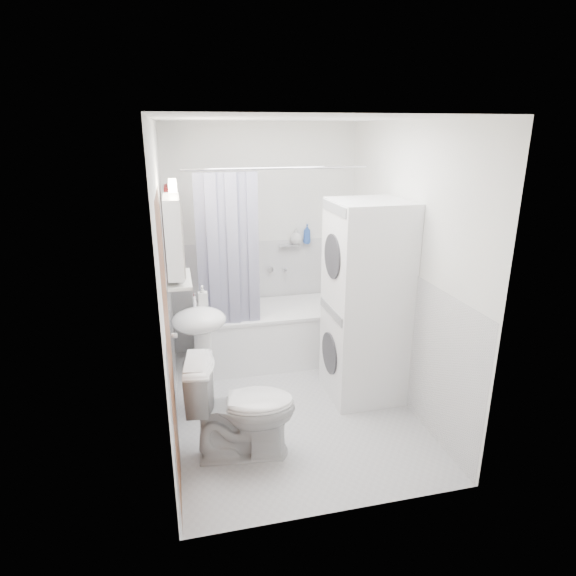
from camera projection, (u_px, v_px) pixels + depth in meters
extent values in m
plane|color=#B9BABE|center=(291.00, 404.00, 4.28)|extent=(2.60, 2.60, 0.00)
plane|color=white|center=(263.00, 241.00, 5.10)|extent=(2.00, 0.00, 2.00)
plane|color=white|center=(346.00, 340.00, 2.70)|extent=(2.00, 0.00, 2.00)
plane|color=white|center=(165.00, 284.00, 3.68)|extent=(0.00, 2.60, 2.60)
plane|color=white|center=(405.00, 267.00, 4.12)|extent=(0.00, 2.60, 2.60)
plane|color=white|center=(292.00, 119.00, 3.52)|extent=(2.60, 2.60, 0.00)
plane|color=white|center=(264.00, 295.00, 5.28)|extent=(1.98, 0.00, 1.98)
plane|color=white|center=(173.00, 354.00, 3.87)|extent=(0.00, 2.58, 2.58)
plane|color=white|center=(399.00, 332.00, 4.30)|extent=(0.00, 2.58, 2.58)
plane|color=brown|center=(170.00, 357.00, 2.94)|extent=(0.00, 2.00, 2.00)
cylinder|color=silver|center=(174.00, 336.00, 3.25)|extent=(0.04, 0.04, 0.04)
cube|color=white|center=(273.00, 335.00, 5.05)|extent=(1.48, 0.69, 0.54)
cube|color=white|center=(272.00, 310.00, 4.96)|extent=(1.50, 0.71, 0.03)
cube|color=silver|center=(272.00, 320.00, 4.99)|extent=(1.30, 0.51, 0.20)
cylinder|color=silver|center=(284.00, 269.00, 5.20)|extent=(0.04, 0.12, 0.04)
cylinder|color=silver|center=(277.00, 168.00, 4.23)|extent=(1.68, 0.02, 0.02)
cube|color=#131241|center=(203.00, 255.00, 4.32)|extent=(0.10, 0.02, 1.45)
cube|color=#131241|center=(213.00, 255.00, 4.34)|extent=(0.10, 0.02, 1.45)
cube|color=#131241|center=(223.00, 254.00, 4.35)|extent=(0.10, 0.02, 1.45)
cube|color=#131241|center=(233.00, 254.00, 4.37)|extent=(0.10, 0.02, 1.45)
cube|color=#131241|center=(243.00, 253.00, 4.39)|extent=(0.10, 0.02, 1.45)
cube|color=#131241|center=(252.00, 252.00, 4.41)|extent=(0.10, 0.02, 1.45)
ellipsoid|color=white|center=(199.00, 320.00, 3.91)|extent=(0.44, 0.37, 0.20)
cylinder|color=white|center=(205.00, 372.00, 4.06)|extent=(0.14, 0.14, 0.75)
cylinder|color=silver|center=(195.00, 301.00, 3.99)|extent=(0.03, 0.03, 0.14)
cylinder|color=silver|center=(194.00, 296.00, 3.94)|extent=(0.02, 0.10, 0.02)
cube|color=white|center=(174.00, 236.00, 3.68)|extent=(0.12, 0.50, 0.60)
cube|color=white|center=(182.00, 235.00, 3.70)|extent=(0.01, 0.47, 0.57)
cube|color=#FFEABF|center=(172.00, 185.00, 3.57)|extent=(0.06, 0.45, 0.06)
cube|color=silver|center=(179.00, 279.00, 3.80)|extent=(0.18, 0.54, 0.02)
cube|color=silver|center=(289.00, 245.00, 5.12)|extent=(0.22, 0.06, 0.02)
cube|color=maroon|center=(170.00, 234.00, 4.31)|extent=(0.05, 0.36, 0.85)
cube|color=maroon|center=(170.00, 189.00, 4.20)|extent=(0.03, 0.32, 0.08)
cylinder|color=silver|center=(165.00, 184.00, 4.18)|extent=(0.02, 0.04, 0.02)
cube|color=white|center=(363.00, 349.00, 4.34)|extent=(0.63, 0.63, 0.89)
cylinder|color=#2D2D33|center=(330.00, 353.00, 4.27)|extent=(0.02, 0.38, 0.38)
cube|color=gray|center=(331.00, 311.00, 4.14)|extent=(0.01, 0.57, 0.08)
cube|color=white|center=(368.00, 253.00, 4.06)|extent=(0.63, 0.63, 0.89)
cylinder|color=#2D2D33|center=(332.00, 256.00, 3.99)|extent=(0.02, 0.38, 0.38)
cube|color=gray|center=(334.00, 208.00, 3.87)|extent=(0.01, 0.57, 0.08)
imported|color=white|center=(242.00, 408.00, 3.52)|extent=(0.84, 0.54, 0.78)
imported|color=gray|center=(203.00, 301.00, 4.05)|extent=(0.08, 0.17, 0.08)
imported|color=gray|center=(179.00, 279.00, 3.64)|extent=(0.07, 0.18, 0.07)
imported|color=gray|center=(179.00, 267.00, 3.89)|extent=(0.10, 0.09, 0.10)
imported|color=gray|center=(296.00, 238.00, 5.11)|extent=(0.13, 0.17, 0.13)
imported|color=#294FA5|center=(307.00, 240.00, 5.15)|extent=(0.08, 0.21, 0.08)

